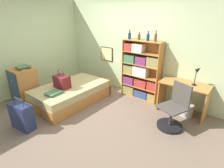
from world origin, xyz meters
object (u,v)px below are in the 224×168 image
handbag (62,82)px  bottle_brown (139,37)px  suitcase (22,116)px  bottle_clear (148,37)px  dresser (24,86)px  waste_bin (187,110)px  desk_chair (173,114)px  bookcase (139,73)px  bottle_blue (156,38)px  desk_lamp (197,73)px  desk (184,93)px  book_stack_on_bed (54,93)px  bed (71,93)px  bottle_green (130,36)px  magazine_pile_on_dresser (23,67)px

handbag → bottle_brown: 2.23m
suitcase → bottle_clear: (1.24, 2.73, 1.37)m
bottle_clear → dresser: bearing=-137.7°
waste_bin → desk_chair: bearing=-100.0°
bookcase → bottle_blue: 1.03m
desk_lamp → waste_bin: (-0.05, -0.09, -0.88)m
desk_lamp → desk_chair: bearing=-102.8°
dresser → handbag: bearing=31.8°
desk → desk_chair: (0.04, -0.67, -0.21)m
handbag → book_stack_on_bed: bearing=-65.6°
desk_chair → bottle_brown: bearing=148.9°
book_stack_on_bed → handbag: bearing=114.4°
bed → desk: desk is taller
waste_bin → bottle_blue: bearing=172.2°
book_stack_on_bed → dresser: size_ratio=0.41×
book_stack_on_bed → suitcase: (0.04, -0.80, -0.20)m
bottle_brown → bottle_blue: bottle_blue is taller
handbag → desk_lamp: size_ratio=1.16×
bottle_green → desk: size_ratio=0.21×
bottle_brown → desk: size_ratio=0.18×
bed → desk_chair: desk_chair is taller
bed → suitcase: bearing=-83.4°
bottle_green → desk: (1.57, -0.09, -1.14)m
desk → desk_chair: bearing=-87.0°
bottle_clear → bottle_brown: bearing=175.2°
book_stack_on_bed → bottle_green: bottle_green is taller
bookcase → desk_chair: bookcase is taller
handbag → magazine_pile_on_dresser: size_ratio=1.40×
suitcase → desk_lamp: bearing=46.6°
bookcase → bottle_blue: (0.39, -0.03, 0.95)m
waste_bin → magazine_pile_on_dresser: bearing=-151.7°
bed → bottle_green: bottle_green is taller
bottle_brown → bottle_blue: (0.48, -0.06, 0.03)m
bookcase → desk_lamp: bearing=-3.3°
desk → desk_lamp: desk_lamp is taller
suitcase → bottle_green: bottle_green is taller
desk → waste_bin: 0.39m
bottle_green → desk_lamp: (1.77, -0.06, -0.62)m
bottle_clear → bed: bearing=-136.0°
book_stack_on_bed → bookcase: bearing=59.7°
bottle_green → bottle_brown: size_ratio=1.20×
bottle_brown → waste_bin: 2.10m
bottle_clear → desk: (1.06, -0.12, -1.14)m
bottle_blue → dresser: bearing=-140.8°
handbag → suitcase: handbag is taller
suitcase → bottle_clear: size_ratio=2.94×
book_stack_on_bed → desk_chair: desk_chair is taller
bottle_blue → waste_bin: size_ratio=0.91×
magazine_pile_on_dresser → bottle_brown: bearing=45.7°
bottle_brown → desk_chair: size_ratio=0.20×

